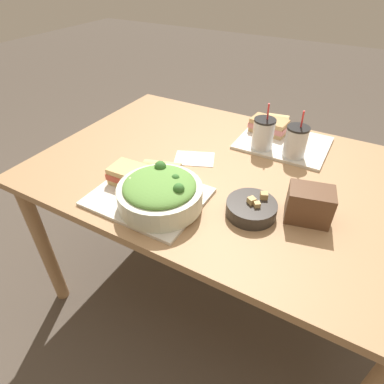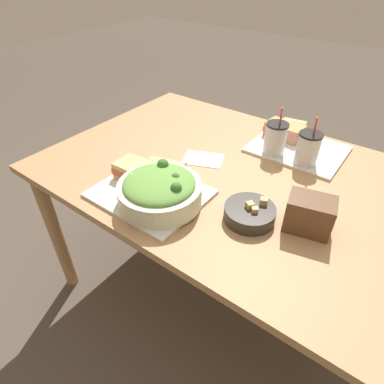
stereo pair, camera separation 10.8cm
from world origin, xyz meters
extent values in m
plane|color=#4C4238|center=(0.00, 0.00, 0.00)|extent=(12.00, 12.00, 0.00)
cube|color=#A37A51|center=(0.00, 0.00, 0.75)|extent=(1.46, 1.02, 0.03)
cylinder|color=#A37A51|center=(-0.67, -0.45, 0.37)|extent=(0.06, 0.06, 0.73)
cylinder|color=#A37A51|center=(-0.67, 0.45, 0.37)|extent=(0.06, 0.06, 0.73)
cube|color=beige|center=(-0.14, -0.31, 0.77)|extent=(0.38, 0.31, 0.01)
cube|color=beige|center=(0.16, 0.31, 0.77)|extent=(0.38, 0.31, 0.01)
cylinder|color=beige|center=(-0.08, -0.33, 0.81)|extent=(0.28, 0.28, 0.07)
ellipsoid|color=#5B8E3D|center=(-0.08, -0.33, 0.85)|extent=(0.24, 0.24, 0.05)
sphere|color=#38702D|center=(-0.04, -0.28, 0.87)|extent=(0.03, 0.03, 0.03)
sphere|color=#38702D|center=(0.00, -0.33, 0.87)|extent=(0.04, 0.04, 0.04)
sphere|color=#38702D|center=(-0.12, -0.26, 0.88)|extent=(0.04, 0.04, 0.04)
cube|color=beige|center=(-0.15, -0.35, 0.86)|extent=(0.06, 0.06, 0.01)
cube|color=beige|center=(-0.08, -0.30, 0.86)|extent=(0.04, 0.04, 0.01)
cube|color=beige|center=(-0.08, -0.40, 0.86)|extent=(0.03, 0.04, 0.01)
cylinder|color=#2D2823|center=(0.20, -0.21, 0.79)|extent=(0.17, 0.17, 0.05)
cylinder|color=brown|center=(0.20, -0.21, 0.81)|extent=(0.15, 0.15, 0.01)
cube|color=tan|center=(0.22, -0.17, 0.82)|extent=(0.03, 0.03, 0.02)
cube|color=tan|center=(0.20, -0.21, 0.82)|extent=(0.03, 0.03, 0.02)
cube|color=tan|center=(0.22, -0.22, 0.82)|extent=(0.03, 0.03, 0.02)
cube|color=tan|center=(-0.24, -0.27, 0.79)|extent=(0.15, 0.10, 0.02)
cube|color=#C64C38|center=(-0.24, -0.27, 0.81)|extent=(0.16, 0.11, 0.02)
cube|color=tan|center=(-0.24, -0.27, 0.83)|extent=(0.15, 0.10, 0.02)
cylinder|color=tan|center=(-0.16, -0.19, 0.81)|extent=(0.15, 0.11, 0.07)
cylinder|color=beige|center=(-0.10, -0.17, 0.81)|extent=(0.02, 0.06, 0.06)
cube|color=tan|center=(0.06, 0.36, 0.79)|extent=(0.17, 0.11, 0.02)
cube|color=#C1706B|center=(0.06, 0.36, 0.81)|extent=(0.18, 0.11, 0.02)
cube|color=tan|center=(0.06, 0.36, 0.83)|extent=(0.17, 0.11, 0.02)
cylinder|color=tan|center=(0.08, 0.42, 0.81)|extent=(0.11, 0.08, 0.07)
cylinder|color=beige|center=(0.13, 0.43, 0.81)|extent=(0.02, 0.06, 0.06)
cylinder|color=silver|center=(0.09, 0.21, 0.84)|extent=(0.09, 0.09, 0.12)
cylinder|color=black|center=(0.09, 0.21, 0.83)|extent=(0.08, 0.08, 0.10)
cylinder|color=black|center=(0.09, 0.21, 0.90)|extent=(0.09, 0.09, 0.01)
cylinder|color=red|center=(0.09, 0.21, 0.94)|extent=(0.01, 0.02, 0.08)
cylinder|color=silver|center=(0.22, 0.21, 0.84)|extent=(0.09, 0.09, 0.12)
cylinder|color=maroon|center=(0.22, 0.21, 0.83)|extent=(0.08, 0.08, 0.10)
cylinder|color=black|center=(0.22, 0.21, 0.90)|extent=(0.09, 0.09, 0.01)
cylinder|color=red|center=(0.23, 0.21, 0.94)|extent=(0.01, 0.02, 0.08)
cube|color=brown|center=(0.36, -0.14, 0.82)|extent=(0.16, 0.13, 0.11)
cube|color=white|center=(-0.13, 0.00, 0.77)|extent=(0.19, 0.17, 0.00)
camera|label=1|loc=(0.42, -1.00, 1.47)|focal=30.00mm
camera|label=2|loc=(0.51, -0.94, 1.47)|focal=30.00mm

